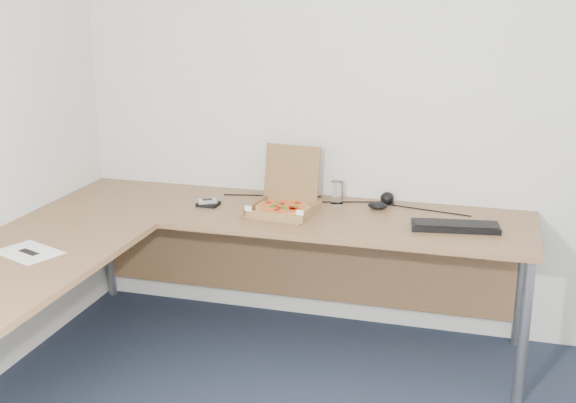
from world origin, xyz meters
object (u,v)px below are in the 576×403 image
(drinking_glass, at_px, (337,193))
(wallet, at_px, (208,204))
(pizza_box, at_px, (283,205))
(desk, at_px, (194,237))
(keyboard, at_px, (455,226))

(drinking_glass, bearing_deg, wallet, -161.07)
(pizza_box, bearing_deg, desk, -120.38)
(desk, height_order, drinking_glass, drinking_glass)
(pizza_box, xyz_separation_m, wallet, (-0.41, -0.01, -0.03))
(keyboard, height_order, wallet, keyboard)
(pizza_box, relative_size, drinking_glass, 2.95)
(wallet, bearing_deg, drinking_glass, 21.13)
(pizza_box, bearing_deg, drinking_glass, 49.73)
(desk, height_order, wallet, wallet)
(wallet, bearing_deg, desk, -75.20)
(desk, relative_size, keyboard, 6.07)
(desk, distance_m, wallet, 0.42)
(pizza_box, xyz_separation_m, keyboard, (0.86, -0.04, -0.02))
(desk, xyz_separation_m, pizza_box, (0.32, 0.42, 0.07))
(drinking_glass, relative_size, wallet, 1.12)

